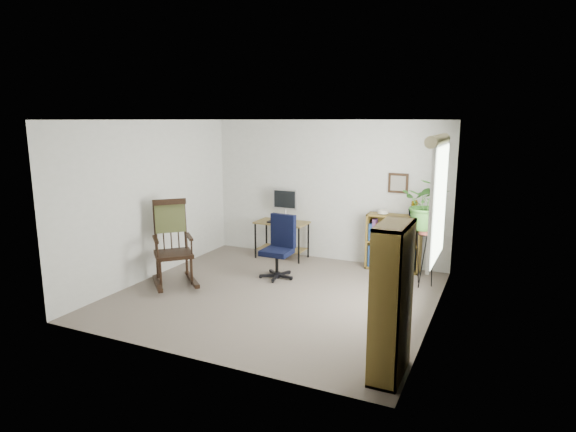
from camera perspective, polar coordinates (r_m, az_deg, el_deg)
The scene contains 18 objects.
floor at distance 6.81m, azimuth -1.42°, elevation -9.31°, with size 4.20×4.00×0.00m, color slate.
ceiling at distance 6.37m, azimuth -1.53°, elevation 11.33°, with size 4.20×4.00×0.00m, color white.
wall_back at distance 8.30m, azimuth 4.62°, elevation 3.00°, with size 4.20×0.00×2.40m, color silver.
wall_front at distance 4.81m, azimuth -12.04°, elevation -3.38°, with size 4.20×0.00×2.40m, color silver.
wall_left at distance 7.63m, azimuth -15.79°, elevation 1.87°, with size 0.00×4.00×2.40m, color silver.
wall_right at distance 5.88m, azimuth 17.22°, elevation -0.95°, with size 0.00×4.00×2.40m, color silver.
window at distance 6.15m, azimuth 17.33°, elevation 1.45°, with size 0.12×1.20×1.50m, color silver, non-canonical shape.
desk at distance 8.47m, azimuth -0.73°, elevation -2.83°, with size 0.90×0.50×0.65m, color olive, non-canonical shape.
monitor at distance 8.47m, azimuth -0.33°, elevation 1.35°, with size 0.46×0.16×0.56m, color #BAB9BE, non-canonical shape.
keyboard at distance 8.29m, azimuth -1.09°, elevation -0.76°, with size 0.40×0.15×0.03m, color black.
office_chair at distance 7.36m, azimuth -1.34°, elevation -3.68°, with size 0.54×0.54×0.99m, color black, non-canonical shape.
rocking_chair at distance 7.23m, azimuth -13.48°, elevation -3.09°, with size 0.66×1.10×1.27m, color black, non-canonical shape.
low_bookshelf at distance 7.94m, azimuth 12.40°, elevation -3.10°, with size 0.86×0.29×0.91m, color brown, non-canonical shape.
tall_bookshelf at distance 4.65m, azimuth 12.17°, elevation -9.84°, with size 0.28×0.65×1.49m, color brown, non-canonical shape.
plant_stand at distance 7.29m, azimuth 15.85°, elevation -4.55°, with size 0.25×0.25×0.92m, color black, non-canonical shape.
spider_plant at distance 7.08m, azimuth 16.35°, elevation 4.23°, with size 1.69×1.88×1.46m, color #2D6021.
potted_plant_small at distance 7.79m, azimuth 14.58°, elevation 0.36°, with size 0.13×0.24×0.11m, color #2D6021.
framed_picture at distance 7.91m, azimuth 12.92°, elevation 3.80°, with size 0.32×0.04×0.32m, color black, non-canonical shape.
Camera 1 is at (2.81, -5.72, 2.41)m, focal length 30.00 mm.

